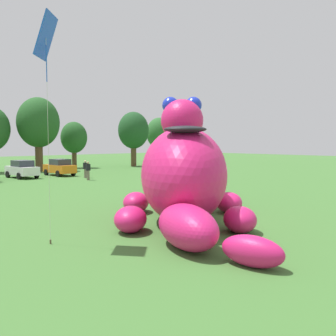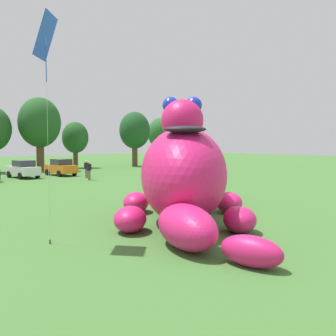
% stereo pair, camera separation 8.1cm
% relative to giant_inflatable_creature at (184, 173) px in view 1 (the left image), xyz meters
% --- Properties ---
extents(ground_plane, '(160.00, 160.00, 0.00)m').
position_rel_giant_inflatable_creature_xyz_m(ground_plane, '(1.23, -0.94, -2.15)').
color(ground_plane, '#427533').
extents(giant_inflatable_creature, '(8.57, 10.71, 5.87)m').
position_rel_giant_inflatable_creature_xyz_m(giant_inflatable_creature, '(0.00, 0.00, 0.00)').
color(giant_inflatable_creature, '#E01E6B').
rests_on(giant_inflatable_creature, ground).
extents(car_white, '(2.04, 4.15, 1.72)m').
position_rel_giant_inflatable_creature_xyz_m(car_white, '(2.89, 24.54, -1.29)').
color(car_white, white).
rests_on(car_white, ground).
extents(car_orange, '(1.98, 4.12, 1.72)m').
position_rel_giant_inflatable_creature_xyz_m(car_orange, '(6.78, 24.45, -1.29)').
color(car_orange, orange).
rests_on(car_orange, ground).
extents(tree_centre_right, '(4.92, 4.92, 8.74)m').
position_rel_giant_inflatable_creature_xyz_m(tree_centre_right, '(7.83, 31.55, 3.57)').
color(tree_centre_right, brown).
rests_on(tree_centre_right, ground).
extents(tree_mid_right, '(3.46, 3.46, 6.15)m').
position_rel_giant_inflatable_creature_xyz_m(tree_mid_right, '(13.59, 33.45, 1.87)').
color(tree_mid_right, brown).
rests_on(tree_mid_right, ground).
extents(tree_right, '(4.36, 4.36, 7.75)m').
position_rel_giant_inflatable_creature_xyz_m(tree_right, '(21.63, 30.92, 2.92)').
color(tree_right, brown).
rests_on(tree_right, ground).
extents(tree_far_right, '(4.16, 4.16, 7.39)m').
position_rel_giant_inflatable_creature_xyz_m(tree_far_right, '(29.20, 33.79, 2.69)').
color(tree_far_right, brown).
rests_on(tree_far_right, ground).
extents(spectator_mid_field, '(0.38, 0.26, 1.71)m').
position_rel_giant_inflatable_creature_xyz_m(spectator_mid_field, '(6.42, 18.37, -1.29)').
color(spectator_mid_field, '#726656').
rests_on(spectator_mid_field, ground).
extents(spectator_by_cars, '(0.38, 0.26, 1.71)m').
position_rel_giant_inflatable_creature_xyz_m(spectator_by_cars, '(7.39, 20.45, -1.29)').
color(spectator_by_cars, '#726656').
rests_on(spectator_by_cars, ground).
extents(tethered_flying_kite, '(1.13, 1.13, 7.73)m').
position_rel_giant_inflatable_creature_xyz_m(tethered_flying_kite, '(-6.01, 0.59, 4.75)').
color(tethered_flying_kite, brown).
rests_on(tethered_flying_kite, ground).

